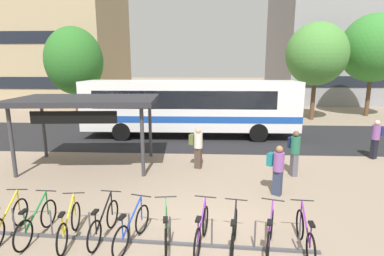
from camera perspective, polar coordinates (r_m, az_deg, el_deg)
The scene contains 24 objects.
ground at distance 7.61m, azimuth 2.18°, elevation -20.22°, with size 200.00×200.00×0.00m, color gray.
bus_lane_asphalt at distance 17.46m, azimuth 2.64°, elevation -1.58°, with size 80.00×7.20×0.01m, color #232326.
city_bus at distance 17.17m, azimuth -0.12°, elevation 4.21°, with size 12.06×2.74×3.20m.
bike_rack at distance 7.44m, azimuth -8.04°, elevation -20.30°, with size 7.61×0.48×0.70m.
parked_bicycle_yellow_0 at distance 8.69m, azimuth -31.57°, elevation -14.87°, with size 0.52×1.72×0.99m.
parked_bicycle_green_1 at distance 8.29m, azimuth -27.48°, elevation -15.71°, with size 0.52×1.72×0.99m.
parked_bicycle_yellow_2 at distance 7.85m, azimuth -22.33°, elevation -16.85°, with size 0.52×1.71×0.99m.
parked_bicycle_black_3 at distance 7.70m, azimuth -16.41°, elevation -17.00°, with size 0.52×1.72×0.99m.
parked_bicycle_blue_4 at distance 7.33m, azimuth -11.34°, elevation -18.29°, with size 0.61×1.68×0.99m.
parked_bicycle_green_5 at distance 7.15m, azimuth -4.98°, elevation -18.93°, with size 0.52×1.72×0.99m.
parked_bicycle_purple_6 at distance 7.14m, azimuth 1.83°, elevation -18.93°, with size 0.52×1.71×0.99m.
parked_bicycle_black_7 at distance 7.07m, azimuth 8.00°, elevation -19.39°, with size 0.52×1.71×0.99m.
parked_bicycle_purple_8 at distance 7.22m, azimuth 14.61°, elevation -18.96°, with size 0.64×1.67×0.99m.
parked_bicycle_purple_9 at distance 7.40m, azimuth 20.73°, elevation -18.57°, with size 0.52×1.72×0.99m.
transit_shelter at distance 12.52m, azimuth -19.60°, elevation 4.62°, with size 5.73×3.70×2.80m.
commuter_olive_pack_0 at distance 11.86m, azimuth 1.03°, elevation -3.26°, with size 0.59×0.47×1.66m.
commuter_navy_pack_1 at distance 11.67m, azimuth 18.96°, elevation -3.97°, with size 0.41×0.57×1.72m.
commuter_navy_pack_2 at distance 15.36m, azimuth 31.64°, elevation -1.39°, with size 0.61×0.54×1.73m.
commuter_teal_pack_3 at distance 9.81m, azimuth 15.93°, elevation -7.11°, with size 0.60×0.56×1.62m.
street_tree_0 at distance 28.20m, azimuth 31.33°, elevation 12.86°, with size 5.06×5.06×8.04m.
street_tree_1 at distance 24.34m, azimuth 22.64°, elevation 12.84°, with size 4.39×4.39×7.16m.
street_tree_2 at distance 24.89m, azimuth -21.53°, elevation 11.79°, with size 4.27×4.27×6.92m.
building_left_wing at distance 39.08m, azimuth -28.53°, elevation 19.60°, with size 18.71×11.81×20.55m.
building_right_wing at distance 42.42m, azimuth 31.02°, elevation 18.75°, with size 21.07×13.89×20.73m.
Camera 1 is at (0.05, -6.45, 4.03)m, focal length 28.00 mm.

